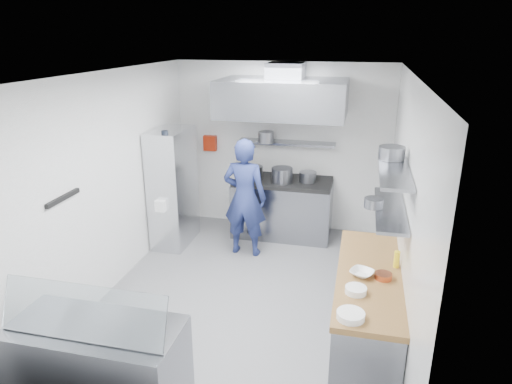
% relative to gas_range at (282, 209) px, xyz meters
% --- Properties ---
extents(floor, '(5.00, 5.00, 0.00)m').
position_rel_gas_range_xyz_m(floor, '(-0.10, -2.10, -0.45)').
color(floor, slate).
rests_on(floor, ground).
extents(ceiling, '(5.00, 5.00, 0.00)m').
position_rel_gas_range_xyz_m(ceiling, '(-0.10, -2.10, 2.35)').
color(ceiling, silver).
rests_on(ceiling, wall_back).
extents(wall_back, '(3.60, 2.80, 0.02)m').
position_rel_gas_range_xyz_m(wall_back, '(-0.10, 0.40, 0.95)').
color(wall_back, white).
rests_on(wall_back, floor).
extents(wall_front, '(3.60, 2.80, 0.02)m').
position_rel_gas_range_xyz_m(wall_front, '(-0.10, -4.60, 0.95)').
color(wall_front, white).
rests_on(wall_front, floor).
extents(wall_left, '(2.80, 5.00, 0.02)m').
position_rel_gas_range_xyz_m(wall_left, '(-1.90, -2.10, 0.95)').
color(wall_left, white).
rests_on(wall_left, floor).
extents(wall_right, '(2.80, 5.00, 0.02)m').
position_rel_gas_range_xyz_m(wall_right, '(1.70, -2.10, 0.95)').
color(wall_right, white).
rests_on(wall_right, floor).
extents(gas_range, '(1.60, 0.80, 0.90)m').
position_rel_gas_range_xyz_m(gas_range, '(0.00, 0.00, 0.00)').
color(gas_range, gray).
rests_on(gas_range, floor).
extents(cooktop, '(1.57, 0.78, 0.06)m').
position_rel_gas_range_xyz_m(cooktop, '(0.00, 0.00, 0.48)').
color(cooktop, black).
rests_on(cooktop, gas_range).
extents(stock_pot_left, '(0.29, 0.29, 0.20)m').
position_rel_gas_range_xyz_m(stock_pot_left, '(-0.48, -0.01, 0.61)').
color(stock_pot_left, slate).
rests_on(stock_pot_left, cooktop).
extents(stock_pot_mid, '(0.34, 0.34, 0.24)m').
position_rel_gas_range_xyz_m(stock_pot_mid, '(0.00, -0.14, 0.63)').
color(stock_pot_mid, slate).
rests_on(stock_pot_mid, cooktop).
extents(stock_pot_right, '(0.27, 0.27, 0.16)m').
position_rel_gas_range_xyz_m(stock_pot_right, '(0.40, 0.00, 0.59)').
color(stock_pot_right, slate).
rests_on(stock_pot_right, cooktop).
extents(over_range_shelf, '(1.60, 0.30, 0.04)m').
position_rel_gas_range_xyz_m(over_range_shelf, '(0.00, 0.24, 1.07)').
color(over_range_shelf, gray).
rests_on(over_range_shelf, wall_back).
extents(shelf_pot_a, '(0.25, 0.25, 0.18)m').
position_rel_gas_range_xyz_m(shelf_pot_a, '(-0.31, 0.09, 1.18)').
color(shelf_pot_a, slate).
rests_on(shelf_pot_a, over_range_shelf).
extents(extractor_hood, '(1.90, 1.15, 0.55)m').
position_rel_gas_range_xyz_m(extractor_hood, '(0.00, -0.18, 1.85)').
color(extractor_hood, gray).
rests_on(extractor_hood, wall_back).
extents(hood_duct, '(0.55, 0.55, 0.24)m').
position_rel_gas_range_xyz_m(hood_duct, '(0.00, 0.05, 2.23)').
color(hood_duct, slate).
rests_on(hood_duct, extractor_hood).
extents(red_firebox, '(0.22, 0.10, 0.26)m').
position_rel_gas_range_xyz_m(red_firebox, '(-1.35, 0.34, 0.97)').
color(red_firebox, '#A9240D').
rests_on(red_firebox, wall_back).
extents(chef, '(0.68, 0.46, 1.80)m').
position_rel_gas_range_xyz_m(chef, '(-0.43, -0.82, 0.45)').
color(chef, navy).
rests_on(chef, floor).
extents(wire_rack, '(0.50, 0.90, 1.85)m').
position_rel_gas_range_xyz_m(wire_rack, '(-1.63, -0.69, 0.48)').
color(wire_rack, silver).
rests_on(wire_rack, floor).
extents(rack_bin_a, '(0.15, 0.19, 0.17)m').
position_rel_gas_range_xyz_m(rack_bin_a, '(-1.63, -1.14, 0.35)').
color(rack_bin_a, white).
rests_on(rack_bin_a, wire_rack).
extents(rack_bin_b, '(0.14, 0.18, 0.16)m').
position_rel_gas_range_xyz_m(rack_bin_b, '(-1.63, -0.65, 0.85)').
color(rack_bin_b, yellow).
rests_on(rack_bin_b, wire_rack).
extents(rack_jar, '(0.10, 0.10, 0.18)m').
position_rel_gas_range_xyz_m(rack_jar, '(-1.58, -0.97, 1.35)').
color(rack_jar, black).
rests_on(rack_jar, wire_rack).
extents(knife_strip, '(0.04, 0.55, 0.05)m').
position_rel_gas_range_xyz_m(knife_strip, '(-1.88, -3.00, 1.10)').
color(knife_strip, black).
rests_on(knife_strip, wall_left).
extents(prep_counter_base, '(0.62, 2.00, 0.84)m').
position_rel_gas_range_xyz_m(prep_counter_base, '(1.38, -2.70, -0.03)').
color(prep_counter_base, gray).
rests_on(prep_counter_base, floor).
extents(prep_counter_top, '(0.65, 2.04, 0.06)m').
position_rel_gas_range_xyz_m(prep_counter_top, '(1.38, -2.70, 0.42)').
color(prep_counter_top, brown).
rests_on(prep_counter_top, prep_counter_base).
extents(plate_stack_a, '(0.24, 0.24, 0.06)m').
position_rel_gas_range_xyz_m(plate_stack_a, '(1.22, -3.55, 0.48)').
color(plate_stack_a, white).
rests_on(plate_stack_a, prep_counter_top).
extents(plate_stack_b, '(0.20, 0.20, 0.06)m').
position_rel_gas_range_xyz_m(plate_stack_b, '(1.25, -3.12, 0.48)').
color(plate_stack_b, white).
rests_on(plate_stack_b, prep_counter_top).
extents(copper_pan, '(0.17, 0.17, 0.06)m').
position_rel_gas_range_xyz_m(copper_pan, '(1.51, -2.79, 0.48)').
color(copper_pan, '#CD633A').
rests_on(copper_pan, prep_counter_top).
extents(squeeze_bottle, '(0.06, 0.06, 0.18)m').
position_rel_gas_range_xyz_m(squeeze_bottle, '(1.65, -2.51, 0.54)').
color(squeeze_bottle, yellow).
rests_on(squeeze_bottle, prep_counter_top).
extents(mixing_bowl, '(0.30, 0.30, 0.06)m').
position_rel_gas_range_xyz_m(mixing_bowl, '(1.30, -2.78, 0.48)').
color(mixing_bowl, white).
rests_on(mixing_bowl, prep_counter_top).
extents(wall_shelf_lower, '(0.30, 1.30, 0.04)m').
position_rel_gas_range_xyz_m(wall_shelf_lower, '(1.54, -2.40, 1.05)').
color(wall_shelf_lower, gray).
rests_on(wall_shelf_lower, wall_right).
extents(wall_shelf_upper, '(0.30, 1.30, 0.04)m').
position_rel_gas_range_xyz_m(wall_shelf_upper, '(1.54, -2.40, 1.47)').
color(wall_shelf_upper, gray).
rests_on(wall_shelf_upper, wall_right).
extents(shelf_pot_c, '(0.19, 0.19, 0.10)m').
position_rel_gas_range_xyz_m(shelf_pot_c, '(1.37, -2.44, 1.12)').
color(shelf_pot_c, slate).
rests_on(shelf_pot_c, wall_shelf_lower).
extents(shelf_pot_d, '(0.28, 0.28, 0.14)m').
position_rel_gas_range_xyz_m(shelf_pot_d, '(1.52, -2.05, 1.56)').
color(shelf_pot_d, slate).
rests_on(shelf_pot_d, wall_shelf_upper).
extents(display_case, '(1.50, 0.70, 0.85)m').
position_rel_gas_range_xyz_m(display_case, '(-0.92, -4.10, -0.03)').
color(display_case, gray).
rests_on(display_case, floor).
extents(display_glass, '(1.47, 0.19, 0.42)m').
position_rel_gas_range_xyz_m(display_glass, '(-0.92, -4.22, 0.62)').
color(display_glass, silver).
rests_on(display_glass, display_case).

